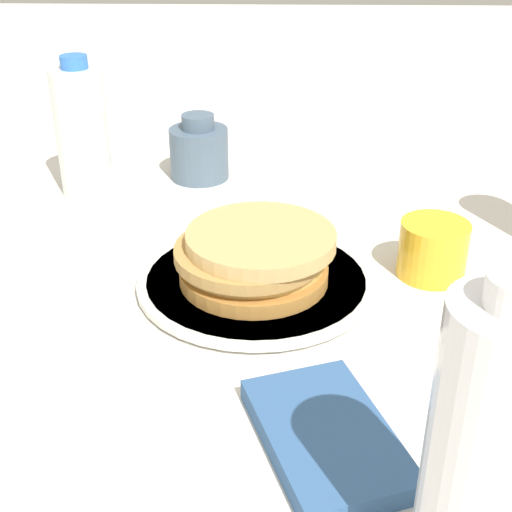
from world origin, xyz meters
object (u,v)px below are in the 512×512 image
object	(u,v)px
pancake_stack	(254,256)
water_bottle_far	(484,467)
juice_glass	(433,249)
water_bottle_mid	(82,131)
cream_jug	(199,151)
plate	(256,281)

from	to	relation	value
pancake_stack	water_bottle_far	distance (m)	0.43
juice_glass	water_bottle_mid	distance (m)	0.53
pancake_stack	water_bottle_mid	size ratio (longest dim) A/B	0.90
pancake_stack	juice_glass	size ratio (longest dim) A/B	2.27
water_bottle_mid	water_bottle_far	world-z (taller)	water_bottle_far
juice_glass	cream_jug	world-z (taller)	cream_jug
plate	water_bottle_mid	bearing A→B (deg)	43.85
pancake_stack	water_bottle_far	size ratio (longest dim) A/B	0.74
plate	juice_glass	bearing A→B (deg)	-80.91
water_bottle_far	cream_jug	bearing A→B (deg)	18.30
plate	juice_glass	size ratio (longest dim) A/B	3.40
juice_glass	plate	bearing A→B (deg)	99.09
juice_glass	cream_jug	bearing A→B (deg)	45.53
pancake_stack	water_bottle_mid	xyz separation A→B (m)	(0.27, 0.26, 0.05)
plate	pancake_stack	bearing A→B (deg)	123.17
cream_jug	water_bottle_far	distance (m)	0.78
cream_jug	water_bottle_mid	xyz separation A→B (m)	(-0.06, 0.16, 0.05)
water_bottle_mid	water_bottle_far	distance (m)	0.78
pancake_stack	water_bottle_mid	distance (m)	0.38
plate	water_bottle_mid	distance (m)	0.38
pancake_stack	water_bottle_far	bearing A→B (deg)	-159.76
juice_glass	water_bottle_far	world-z (taller)	water_bottle_far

